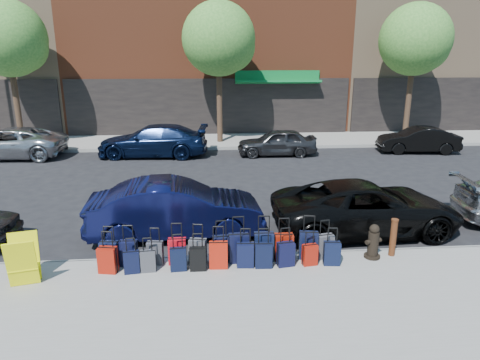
{
  "coord_description": "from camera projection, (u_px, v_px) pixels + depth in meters",
  "views": [
    {
      "loc": [
        -0.26,
        -13.69,
        4.68
      ],
      "look_at": [
        0.72,
        -1.5,
        1.12
      ],
      "focal_mm": 32.0,
      "sensor_mm": 36.0,
      "label": 1
    }
  ],
  "objects": [
    {
      "name": "suitcase_back_8",
      "position": [
        286.0,
        254.0,
        9.53
      ],
      "size": [
        0.4,
        0.28,
        0.89
      ],
      "rotation": [
        0.0,
        0.0,
        0.17
      ],
      "color": "black",
      "rests_on": "sidewalk_near"
    },
    {
      "name": "sidewalk_far",
      "position": [
        211.0,
        141.0,
        23.98
      ],
      "size": [
        60.0,
        4.0,
        0.15
      ],
      "primitive_type": "cube",
      "color": "gray",
      "rests_on": "ground"
    },
    {
      "name": "suitcase_front_9",
      "position": [
        308.0,
        245.0,
        9.86
      ],
      "size": [
        0.46,
        0.31,
        1.03
      ],
      "rotation": [
        0.0,
        0.0,
        -0.18
      ],
      "color": "black",
      "rests_on": "sidewalk_near"
    },
    {
      "name": "suitcase_back_5",
      "position": [
        219.0,
        255.0,
        9.44
      ],
      "size": [
        0.41,
        0.25,
        0.96
      ],
      "rotation": [
        0.0,
        0.0,
        -0.05
      ],
      "color": "#AF1B0B",
      "rests_on": "sidewalk_near"
    },
    {
      "name": "suitcase_front_4",
      "position": [
        198.0,
        251.0,
        9.65
      ],
      "size": [
        0.42,
        0.28,
        0.92
      ],
      "rotation": [
        0.0,
        0.0,
        -0.21
      ],
      "color": "#434349",
      "rests_on": "sidewalk_near"
    },
    {
      "name": "ground",
      "position": [
        215.0,
        200.0,
        14.43
      ],
      "size": [
        120.0,
        120.0,
        0.0
      ],
      "primitive_type": "plane",
      "color": "black",
      "rests_on": "ground"
    },
    {
      "name": "suitcase_back_1",
      "position": [
        132.0,
        262.0,
        9.22
      ],
      "size": [
        0.35,
        0.23,
        0.79
      ],
      "rotation": [
        0.0,
        0.0,
        0.13
      ],
      "color": "black",
      "rests_on": "sidewalk_near"
    },
    {
      "name": "car_far_3",
      "position": [
        418.0,
        140.0,
        21.32
      ],
      "size": [
        4.01,
        1.8,
        1.28
      ],
      "primitive_type": "imported",
      "rotation": [
        0.0,
        0.0,
        -1.69
      ],
      "color": "black",
      "rests_on": "ground"
    },
    {
      "name": "car_far_0",
      "position": [
        8.0,
        143.0,
        20.16
      ],
      "size": [
        5.23,
        2.54,
        1.43
      ],
      "primitive_type": "imported",
      "rotation": [
        0.0,
        0.0,
        -1.6
      ],
      "color": "#B2B4B9",
      "rests_on": "ground"
    },
    {
      "name": "suitcase_front_8",
      "position": [
        284.0,
        247.0,
        9.8
      ],
      "size": [
        0.42,
        0.23,
        1.0
      ],
      "rotation": [
        0.0,
        0.0,
        -0.01
      ],
      "color": "maroon",
      "rests_on": "sidewalk_near"
    },
    {
      "name": "suitcase_front_3",
      "position": [
        177.0,
        251.0,
        9.62
      ],
      "size": [
        0.4,
        0.22,
        0.96
      ],
      "rotation": [
        0.0,
        0.0,
        -0.01
      ],
      "color": "#B30B15",
      "rests_on": "sidewalk_near"
    },
    {
      "name": "suitcase_back_10",
      "position": [
        332.0,
        253.0,
        9.58
      ],
      "size": [
        0.38,
        0.25,
        0.87
      ],
      "rotation": [
        0.0,
        0.0,
        -0.11
      ],
      "color": "black",
      "rests_on": "sidewalk_near"
    },
    {
      "name": "bollard",
      "position": [
        393.0,
        237.0,
        9.97
      ],
      "size": [
        0.17,
        0.17,
        0.91
      ],
      "color": "#38190C",
      "rests_on": "sidewalk_near"
    },
    {
      "name": "suitcase_front_7",
      "position": [
        264.0,
        246.0,
        9.78
      ],
      "size": [
        0.45,
        0.26,
        1.06
      ],
      "rotation": [
        0.0,
        0.0,
        -0.05
      ],
      "color": "black",
      "rests_on": "sidewalk_near"
    },
    {
      "name": "tree_center",
      "position": [
        221.0,
        41.0,
        22.06
      ],
      "size": [
        3.8,
        3.8,
        7.27
      ],
      "color": "black",
      "rests_on": "sidewalk_far"
    },
    {
      "name": "suitcase_front_5",
      "position": [
        222.0,
        249.0,
        9.74
      ],
      "size": [
        0.43,
        0.27,
        0.97
      ],
      "rotation": [
        0.0,
        0.0,
        0.12
      ],
      "color": "black",
      "rests_on": "sidewalk_near"
    },
    {
      "name": "car_near_1",
      "position": [
        176.0,
        209.0,
        11.37
      ],
      "size": [
        4.71,
        1.91,
        1.52
      ],
      "primitive_type": "imported",
      "rotation": [
        0.0,
        0.0,
        1.64
      ],
      "color": "#0D103A",
      "rests_on": "ground"
    },
    {
      "name": "curb_far",
      "position": [
        211.0,
        149.0,
        22.04
      ],
      "size": [
        60.0,
        0.08,
        0.15
      ],
      "primitive_type": "cube",
      "color": "gray",
      "rests_on": "ground"
    },
    {
      "name": "display_rack",
      "position": [
        23.0,
        261.0,
        8.73
      ],
      "size": [
        0.7,
        0.75,
        1.02
      ],
      "rotation": [
        0.0,
        0.0,
        0.23
      ],
      "color": "#EFEE0D",
      "rests_on": "sidewalk_near"
    },
    {
      "name": "suitcase_front_10",
      "position": [
        325.0,
        246.0,
        9.89
      ],
      "size": [
        0.41,
        0.28,
        0.92
      ],
      "rotation": [
        0.0,
        0.0,
        0.18
      ],
      "color": "#434349",
      "rests_on": "sidewalk_near"
    },
    {
      "name": "car_far_1",
      "position": [
        153.0,
        141.0,
        20.51
      ],
      "size": [
        5.37,
        2.52,
        1.51
      ],
      "primitive_type": "imported",
      "rotation": [
        0.0,
        0.0,
        -1.65
      ],
      "color": "#0B1632",
      "rests_on": "ground"
    },
    {
      "name": "suitcase_front_6",
      "position": [
        239.0,
        248.0,
        9.7
      ],
      "size": [
        0.46,
        0.27,
        1.08
      ],
      "rotation": [
        0.0,
        0.0,
        0.06
      ],
      "color": "black",
      "rests_on": "sidewalk_near"
    },
    {
      "name": "car_near_2",
      "position": [
        366.0,
        207.0,
        11.65
      ],
      "size": [
        5.18,
        2.57,
        1.41
      ],
      "primitive_type": "imported",
      "rotation": [
        0.0,
        0.0,
        1.62
      ],
      "color": "black",
      "rests_on": "ground"
    },
    {
      "name": "suitcase_front_2",
      "position": [
        155.0,
        253.0,
        9.62
      ],
      "size": [
        0.37,
        0.23,
        0.85
      ],
      "rotation": [
        0.0,
        0.0,
        -0.12
      ],
      "color": "#3A393F",
      "rests_on": "sidewalk_near"
    },
    {
      "name": "suitcase_front_1",
      "position": [
        129.0,
        253.0,
        9.54
      ],
      "size": [
        0.4,
        0.24,
        0.94
      ],
      "rotation": [
        0.0,
        0.0,
        -0.08
      ],
      "color": "black",
      "rests_on": "sidewalk_near"
    },
    {
      "name": "tree_left",
      "position": [
        11.0,
        40.0,
        21.25
      ],
      "size": [
        3.8,
        3.8,
        7.27
      ],
      "color": "black",
      "rests_on": "sidewalk_far"
    },
    {
      "name": "car_far_2",
      "position": [
        277.0,
        142.0,
        20.74
      ],
      "size": [
        3.84,
        1.63,
        1.29
      ],
      "primitive_type": "imported",
      "rotation": [
        0.0,
        0.0,
        -1.6
      ],
      "color": "#2F2F32",
      "rests_on": "ground"
    },
    {
      "name": "suitcase_back_6",
      "position": [
        245.0,
        255.0,
        9.48
      ],
      "size": [
        0.39,
        0.25,
        0.89
      ],
      "rotation": [
        0.0,
        0.0,
        -0.08
      ],
      "color": "black",
      "rests_on": "sidewalk_near"
    },
    {
      "name": "fire_hydrant",
      "position": [
        373.0,
        242.0,
        9.88
      ],
      "size": [
        0.42,
        0.37,
        0.82
      ],
      "rotation": [
        0.0,
        0.0,
        0.33
      ],
      "color": "black",
      "rests_on": "sidewalk_near"
    },
    {
      "name": "suitcase_back_7",
      "position": [
        263.0,
        255.0,
        9.46
      ],
      "size": [
        0.39,
        0.24,
        0.9
      ],
      "rotation": [
        0.0,
        0.0,
        -0.04
      ],
      "color": "black",
      "rests_on": "sidewalk_near"
    },
    {
      "name": "suitcase_back_9",
      "position": [
        310.0,
        255.0,
        9.58
      ],
      "size": [
        0.35,
        0.24,
        0.78
      ],
      "rotation": [
        0.0,
        0.0,
        0.16
      ],
      "color": "maroon",
      "rests_on": "sidewalk_near"
    },
    {
      "name": "sidewalk_near",
      "position": [
        223.0,
        306.0,
        8.19
      ],
      "size": [
        60.0,
        4.0,
        0.15
      ],
      "primitive_type": "cube",
      "color": "gray",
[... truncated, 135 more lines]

